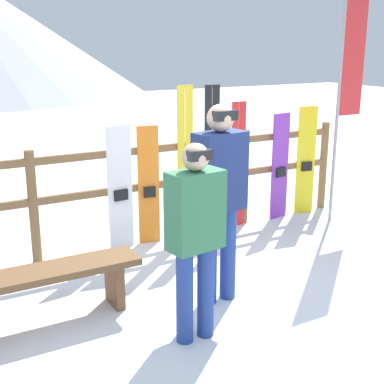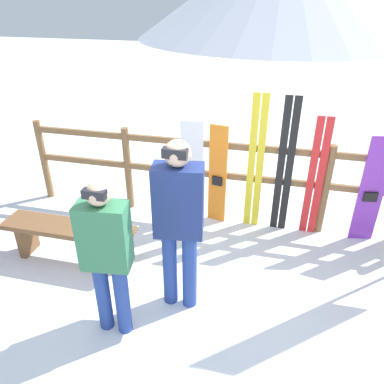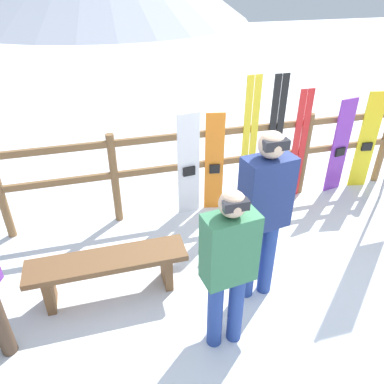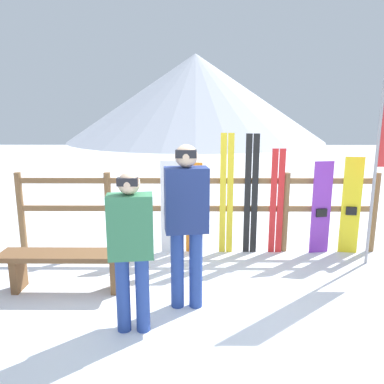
% 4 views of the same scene
% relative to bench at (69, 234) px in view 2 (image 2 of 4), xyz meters
% --- Properties ---
extents(ground_plane, '(40.00, 40.00, 0.00)m').
position_rel_bench_xyz_m(ground_plane, '(1.53, -0.50, -0.35)').
color(ground_plane, white).
extents(fence, '(5.37, 0.10, 1.20)m').
position_rel_bench_xyz_m(fence, '(1.53, 1.29, 0.36)').
color(fence, brown).
rests_on(fence, ground).
extents(bench, '(1.54, 0.36, 0.46)m').
position_rel_bench_xyz_m(bench, '(0.00, 0.00, 0.00)').
color(bench, brown).
rests_on(bench, ground).
extents(person_plaid_green, '(0.44, 0.28, 1.55)m').
position_rel_bench_xyz_m(person_plaid_green, '(0.92, -0.83, 0.55)').
color(person_plaid_green, navy).
rests_on(person_plaid_green, ground).
extents(person_navy, '(0.47, 0.31, 1.75)m').
position_rel_bench_xyz_m(person_navy, '(1.42, -0.37, 0.67)').
color(person_navy, navy).
rests_on(person_navy, ground).
extents(snowboard_white, '(0.29, 0.08, 1.39)m').
position_rel_bench_xyz_m(snowboard_white, '(1.15, 1.24, 0.34)').
color(snowboard_white, white).
rests_on(snowboard_white, ground).
extents(snowboard_orange, '(0.24, 0.09, 1.36)m').
position_rel_bench_xyz_m(snowboard_orange, '(1.49, 1.24, 0.32)').
color(snowboard_orange, orange).
rests_on(snowboard_orange, ground).
extents(ski_pair_yellow, '(0.20, 0.02, 1.78)m').
position_rel_bench_xyz_m(ski_pair_yellow, '(1.96, 1.24, 0.54)').
color(ski_pair_yellow, yellow).
rests_on(ski_pair_yellow, ground).
extents(ski_pair_black, '(0.20, 0.02, 1.77)m').
position_rel_bench_xyz_m(ski_pair_black, '(2.32, 1.24, 0.53)').
color(ski_pair_black, black).
rests_on(ski_pair_black, ground).
extents(ski_pair_red, '(0.19, 0.02, 1.56)m').
position_rel_bench_xyz_m(ski_pair_red, '(2.70, 1.24, 0.43)').
color(ski_pair_red, red).
rests_on(ski_pair_red, ground).
extents(snowboard_purple, '(0.29, 0.10, 1.38)m').
position_rel_bench_xyz_m(snowboard_purple, '(3.36, 1.24, 0.33)').
color(snowboard_purple, purple).
rests_on(snowboard_purple, ground).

